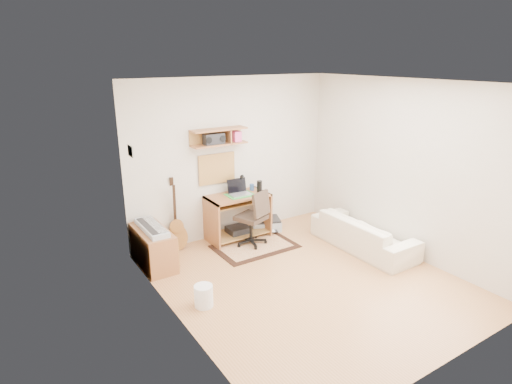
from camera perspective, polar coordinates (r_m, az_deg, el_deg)
floor at (r=5.91m, az=6.89°, el=-11.75°), size 3.60×4.00×0.01m
ceiling at (r=5.15m, az=7.99°, el=14.41°), size 3.60×4.00×0.01m
back_wall at (r=6.98m, az=-3.21°, el=4.58°), size 3.60×0.01×2.60m
left_wall at (r=4.50m, az=-10.59°, el=-3.31°), size 0.01×4.00×2.60m
right_wall at (r=6.66m, az=19.44°, el=2.92°), size 0.01×4.00×2.60m
wall_shelf at (r=6.64m, az=-4.98°, el=7.39°), size 0.90×0.25×0.26m
cork_board at (r=6.85m, az=-5.28°, el=3.15°), size 0.64×0.03×0.49m
wall_photo at (r=5.75m, az=-16.45°, el=5.29°), size 0.02×0.20×0.15m
desk at (r=6.99m, az=-2.45°, el=-3.34°), size 1.00×0.55×0.75m
laptop at (r=6.82m, az=-2.16°, el=0.59°), size 0.34×0.34×0.25m
speaker at (r=6.99m, az=0.46°, el=0.76°), size 0.09×0.09×0.19m
desk_lamp at (r=7.02m, az=-1.74°, el=1.28°), size 0.10×0.10×0.29m
pencil_cup at (r=7.09m, az=-0.56°, el=0.66°), size 0.07×0.07×0.11m
boombox at (r=6.60m, az=-5.69°, el=7.12°), size 0.32×0.15×0.17m
rug at (r=6.81m, az=-0.15°, el=-7.28°), size 1.26×0.84×0.02m
task_chair at (r=6.72m, az=-0.68°, el=-3.42°), size 0.61×0.61×0.92m
cabinet at (r=6.31m, az=-13.62°, el=-7.27°), size 0.40×0.90×0.55m
music_keyboard at (r=6.19m, az=-13.82°, el=-4.66°), size 0.25×0.80×0.07m
guitar at (r=6.62m, az=-10.62°, el=-3.01°), size 0.35×0.28×1.15m
waste_basket at (r=5.31m, az=-7.03°, el=-13.66°), size 0.28×0.28×0.27m
printer at (r=7.44m, az=1.28°, el=-4.38°), size 0.61×0.55×0.19m
sofa at (r=6.84m, az=14.25°, el=-4.71°), size 0.51×1.74×0.68m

